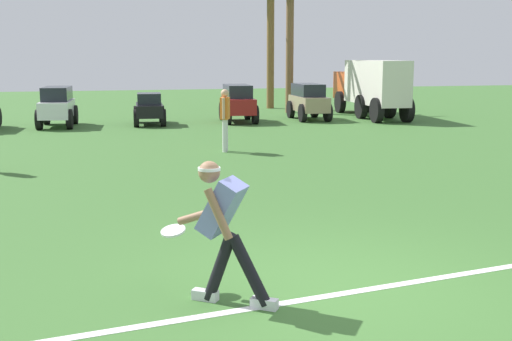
{
  "coord_description": "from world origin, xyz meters",
  "views": [
    {
      "loc": [
        -2.43,
        -5.87,
        2.37
      ],
      "look_at": [
        -0.34,
        2.08,
        0.9
      ],
      "focal_mm": 45.0,
      "sensor_mm": 36.0,
      "label": 1
    }
  ],
  "objects_px": {
    "frisbee_thrower": "(223,224)",
    "palm_tree_far_left": "(270,31)",
    "frisbee_in_flight": "(173,231)",
    "teammate_midfield": "(225,114)",
    "parked_car_slot_d": "(238,102)",
    "parked_car_slot_b": "(57,105)",
    "parked_car_slot_c": "(149,108)",
    "palm_tree_left_of_centre": "(290,32)",
    "parked_car_slot_e": "(309,100)",
    "box_truck": "(371,85)"
  },
  "relations": [
    {
      "from": "box_truck",
      "to": "palm_tree_left_of_centre",
      "type": "height_order",
      "value": "palm_tree_left_of_centre"
    },
    {
      "from": "frisbee_thrower",
      "to": "palm_tree_far_left",
      "type": "xyz_separation_m",
      "value": [
        6.9,
        22.55,
        2.71
      ]
    },
    {
      "from": "frisbee_in_flight",
      "to": "parked_car_slot_c",
      "type": "height_order",
      "value": "parked_car_slot_c"
    },
    {
      "from": "box_truck",
      "to": "palm_tree_far_left",
      "type": "relative_size",
      "value": 1.05
    },
    {
      "from": "parked_car_slot_d",
      "to": "box_truck",
      "type": "bearing_deg",
      "value": 5.84
    },
    {
      "from": "box_truck",
      "to": "frisbee_thrower",
      "type": "bearing_deg",
      "value": -118.7
    },
    {
      "from": "parked_car_slot_b",
      "to": "parked_car_slot_e",
      "type": "xyz_separation_m",
      "value": [
        9.04,
        0.14,
        0.0
      ]
    },
    {
      "from": "frisbee_in_flight",
      "to": "teammate_midfield",
      "type": "relative_size",
      "value": 0.23
    },
    {
      "from": "teammate_midfield",
      "to": "parked_car_slot_d",
      "type": "height_order",
      "value": "teammate_midfield"
    },
    {
      "from": "teammate_midfield",
      "to": "parked_car_slot_b",
      "type": "relative_size",
      "value": 0.63
    },
    {
      "from": "frisbee_in_flight",
      "to": "teammate_midfield",
      "type": "height_order",
      "value": "teammate_midfield"
    },
    {
      "from": "parked_car_slot_b",
      "to": "parked_car_slot_d",
      "type": "bearing_deg",
      "value": -0.14
    },
    {
      "from": "parked_car_slot_b",
      "to": "parked_car_slot_c",
      "type": "relative_size",
      "value": 1.09
    },
    {
      "from": "parked_car_slot_b",
      "to": "palm_tree_left_of_centre",
      "type": "distance_m",
      "value": 10.18
    },
    {
      "from": "parked_car_slot_b",
      "to": "palm_tree_far_left",
      "type": "xyz_separation_m",
      "value": [
        9.09,
        5.64,
        2.77
      ]
    },
    {
      "from": "palm_tree_far_left",
      "to": "parked_car_slot_b",
      "type": "bearing_deg",
      "value": -148.17
    },
    {
      "from": "parked_car_slot_b",
      "to": "parked_car_slot_e",
      "type": "height_order",
      "value": "same"
    },
    {
      "from": "frisbee_in_flight",
      "to": "parked_car_slot_b",
      "type": "xyz_separation_m",
      "value": [
        -1.78,
        16.37,
        0.11
      ]
    },
    {
      "from": "teammate_midfield",
      "to": "parked_car_slot_c",
      "type": "xyz_separation_m",
      "value": [
        -1.22,
        6.98,
        -0.38
      ]
    },
    {
      "from": "frisbee_in_flight",
      "to": "teammate_midfield",
      "type": "bearing_deg",
      "value": 74.8
    },
    {
      "from": "frisbee_in_flight",
      "to": "parked_car_slot_b",
      "type": "bearing_deg",
      "value": 96.2
    },
    {
      "from": "palm_tree_left_of_centre",
      "to": "frisbee_thrower",
      "type": "bearing_deg",
      "value": -109.38
    },
    {
      "from": "frisbee_thrower",
      "to": "parked_car_slot_d",
      "type": "height_order",
      "value": "frisbee_thrower"
    },
    {
      "from": "parked_car_slot_d",
      "to": "parked_car_slot_e",
      "type": "height_order",
      "value": "same"
    },
    {
      "from": "parked_car_slot_d",
      "to": "palm_tree_far_left",
      "type": "xyz_separation_m",
      "value": [
        2.81,
        5.66,
        2.77
      ]
    },
    {
      "from": "parked_car_slot_c",
      "to": "palm_tree_left_of_centre",
      "type": "distance_m",
      "value": 7.6
    },
    {
      "from": "parked_car_slot_e",
      "to": "box_truck",
      "type": "relative_size",
      "value": 0.41
    },
    {
      "from": "box_truck",
      "to": "parked_car_slot_c",
      "type": "bearing_deg",
      "value": -175.55
    },
    {
      "from": "teammate_midfield",
      "to": "box_truck",
      "type": "xyz_separation_m",
      "value": [
        7.46,
        7.66,
        0.29
      ]
    },
    {
      "from": "parked_car_slot_c",
      "to": "box_truck",
      "type": "height_order",
      "value": "box_truck"
    },
    {
      "from": "frisbee_thrower",
      "to": "palm_tree_left_of_centre",
      "type": "height_order",
      "value": "palm_tree_left_of_centre"
    },
    {
      "from": "frisbee_in_flight",
      "to": "parked_car_slot_b",
      "type": "relative_size",
      "value": 0.15
    },
    {
      "from": "box_truck",
      "to": "parked_car_slot_e",
      "type": "bearing_deg",
      "value": -171.54
    },
    {
      "from": "teammate_midfield",
      "to": "parked_car_slot_c",
      "type": "bearing_deg",
      "value": 99.9
    },
    {
      "from": "box_truck",
      "to": "parked_car_slot_b",
      "type": "bearing_deg",
      "value": -177.35
    },
    {
      "from": "frisbee_in_flight",
      "to": "palm_tree_far_left",
      "type": "bearing_deg",
      "value": 71.63
    },
    {
      "from": "parked_car_slot_b",
      "to": "palm_tree_left_of_centre",
      "type": "xyz_separation_m",
      "value": [
        9.28,
        3.25,
        2.63
      ]
    },
    {
      "from": "palm_tree_far_left",
      "to": "parked_car_slot_c",
      "type": "bearing_deg",
      "value": -136.17
    },
    {
      "from": "frisbee_thrower",
      "to": "palm_tree_far_left",
      "type": "relative_size",
      "value": 0.25
    },
    {
      "from": "parked_car_slot_d",
      "to": "palm_tree_far_left",
      "type": "distance_m",
      "value": 6.9
    },
    {
      "from": "frisbee_in_flight",
      "to": "palm_tree_far_left",
      "type": "relative_size",
      "value": 0.06
    },
    {
      "from": "frisbee_thrower",
      "to": "parked_car_slot_b",
      "type": "xyz_separation_m",
      "value": [
        -2.19,
        16.91,
        -0.07
      ]
    },
    {
      "from": "frisbee_thrower",
      "to": "palm_tree_far_left",
      "type": "bearing_deg",
      "value": 72.99
    },
    {
      "from": "teammate_midfield",
      "to": "parked_car_slot_b",
      "type": "distance_m",
      "value": 8.31
    },
    {
      "from": "parked_car_slot_b",
      "to": "palm_tree_left_of_centre",
      "type": "height_order",
      "value": "palm_tree_left_of_centre"
    },
    {
      "from": "palm_tree_left_of_centre",
      "to": "parked_car_slot_e",
      "type": "bearing_deg",
      "value": -94.38
    },
    {
      "from": "teammate_midfield",
      "to": "parked_car_slot_b",
      "type": "height_order",
      "value": "teammate_midfield"
    },
    {
      "from": "parked_car_slot_c",
      "to": "teammate_midfield",
      "type": "bearing_deg",
      "value": -80.1
    },
    {
      "from": "teammate_midfield",
      "to": "parked_car_slot_b",
      "type": "xyz_separation_m",
      "value": [
        -4.29,
        7.12,
        -0.22
      ]
    },
    {
      "from": "frisbee_thrower",
      "to": "box_truck",
      "type": "relative_size",
      "value": 0.23
    }
  ]
}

